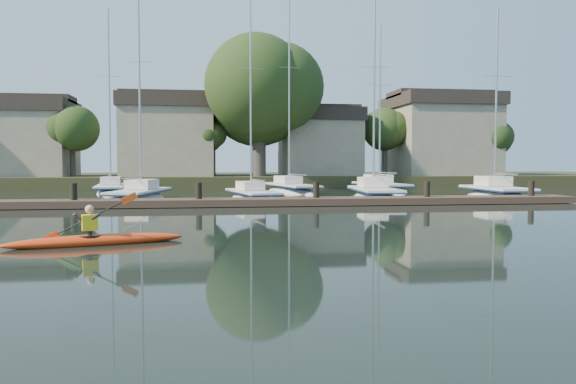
{
  "coord_description": "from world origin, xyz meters",
  "views": [
    {
      "loc": [
        -2.6,
        -14.42,
        2.19
      ],
      "look_at": [
        0.12,
        4.31,
        1.2
      ],
      "focal_mm": 35.0,
      "sensor_mm": 36.0,
      "label": 1
    }
  ],
  "objects": [
    {
      "name": "sailboat_4",
      "position": [
        15.37,
        18.45,
        -0.22
      ],
      "size": [
        2.77,
        7.93,
        13.29
      ],
      "rotation": [
        0.0,
        0.0,
        -0.06
      ],
      "color": "silver",
      "rests_on": "ground"
    },
    {
      "name": "sailboat_6",
      "position": [
        3.57,
        26.88,
        -0.18
      ],
      "size": [
        3.82,
        10.18,
        15.85
      ],
      "rotation": [
        0.0,
        0.0,
        0.18
      ],
      "color": "silver",
      "rests_on": "ground"
    },
    {
      "name": "shore",
      "position": [
        1.61,
        40.29,
        3.23
      ],
      "size": [
        90.0,
        25.25,
        12.75
      ],
      "color": "#2B361B",
      "rests_on": "ground"
    },
    {
      "name": "dock",
      "position": [
        0.0,
        14.0,
        0.2
      ],
      "size": [
        34.0,
        2.0,
        1.8
      ],
      "color": "#4A352A",
      "rests_on": "ground"
    },
    {
      "name": "ground",
      "position": [
        0.0,
        0.0,
        0.0
      ],
      "size": [
        160.0,
        160.0,
        0.0
      ],
      "primitive_type": "plane",
      "color": "black",
      "rests_on": "ground"
    },
    {
      "name": "sailboat_5",
      "position": [
        -9.44,
        27.25,
        -0.18
      ],
      "size": [
        2.96,
        8.86,
        14.39
      ],
      "rotation": [
        0.0,
        0.0,
        0.11
      ],
      "color": "silver",
      "rests_on": "ground"
    },
    {
      "name": "sailboat_3",
      "position": [
        7.52,
        18.65,
        -0.21
      ],
      "size": [
        3.06,
        8.8,
        13.92
      ],
      "rotation": [
        0.0,
        0.0,
        -0.09
      ],
      "color": "silver",
      "rests_on": "ground"
    },
    {
      "name": "kayak",
      "position": [
        -5.56,
        1.04,
        0.18
      ],
      "size": [
        4.66,
        1.92,
        1.5
      ],
      "rotation": [
        0.0,
        0.0,
        0.29
      ],
      "color": "red",
      "rests_on": "ground"
    },
    {
      "name": "sailboat_7",
      "position": [
        10.39,
        26.42,
        -0.21
      ],
      "size": [
        2.86,
        8.8,
        13.97
      ],
      "rotation": [
        0.0,
        0.0,
        0.07
      ],
      "color": "silver",
      "rests_on": "ground"
    },
    {
      "name": "sailboat_1",
      "position": [
        -6.49,
        19.23,
        -0.19
      ],
      "size": [
        3.65,
        8.75,
        13.91
      ],
      "rotation": [
        0.0,
        0.0,
        -0.19
      ],
      "color": "silver",
      "rests_on": "ground"
    },
    {
      "name": "sailboat_2",
      "position": [
        0.05,
        18.66,
        -0.17
      ],
      "size": [
        3.27,
        8.25,
        13.32
      ],
      "rotation": [
        0.0,
        0.0,
        0.18
      ],
      "color": "silver",
      "rests_on": "ground"
    }
  ]
}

